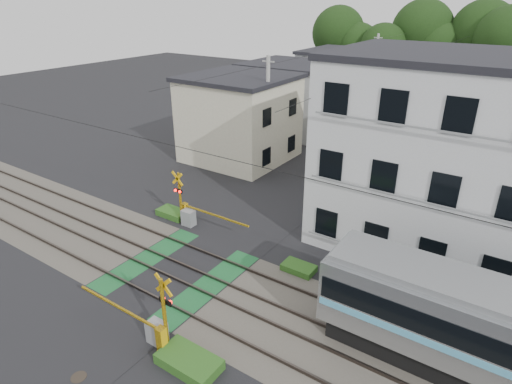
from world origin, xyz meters
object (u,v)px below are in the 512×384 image
Objects in this scene: manhole_cover at (79,377)px; crossing_signal_near at (157,329)px; apartment_block at (437,153)px; crossing_signal_far at (188,213)px; pedestrian at (386,123)px.

crossing_signal_near is at bearing 66.52° from manhole_cover.
apartment_block is (5.91, 13.15, 3.94)m from crossing_signal_near.
crossing_signal_far is at bearing 112.37° from manhole_cover.
apartment_block is 5.73× the size of pedestrian.
manhole_cover is (-7.03, -15.71, -4.64)m from apartment_block.
crossing_signal_far is 10.69m from manhole_cover.
pedestrian is (-7.85, 17.31, -3.77)m from apartment_block.
manhole_cover is at bearing 87.70° from pedestrian.
crossing_signal_near is 0.46× the size of apartment_block.
pedestrian is at bearing 114.40° from apartment_block.
crossing_signal_near is at bearing 89.91° from pedestrian.
apartment_block is 19.37m from pedestrian.
crossing_signal_near is 1.00× the size of crossing_signal_far.
manhole_cover is (-1.11, -2.56, -0.70)m from crossing_signal_near.
apartment_block is at bearing 27.78° from crossing_signal_far.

